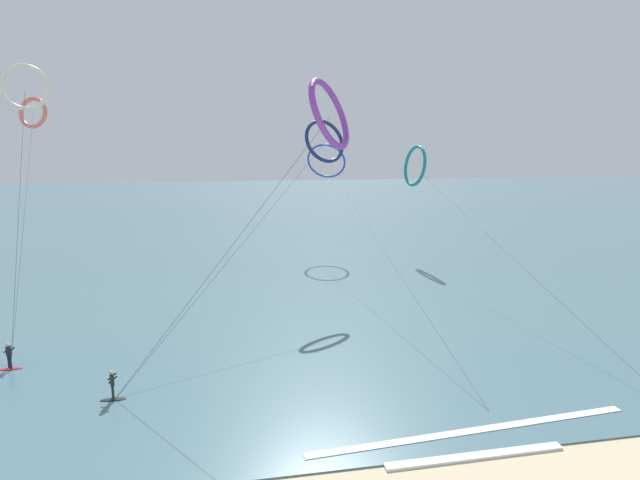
{
  "coord_description": "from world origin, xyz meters",
  "views": [
    {
      "loc": [
        -6.36,
        -11.64,
        13.74
      ],
      "look_at": [
        0.0,
        22.64,
        7.43
      ],
      "focal_mm": 28.52,
      "sensor_mm": 36.0,
      "label": 1
    }
  ],
  "objects_px": {
    "kite_navy": "(325,141)",
    "kite_ivory": "(25,88)",
    "kite_violet": "(329,114)",
    "kite_coral": "(33,113)",
    "surfer_charcoal": "(113,387)",
    "kite_cobalt": "(326,161)",
    "kite_teal": "(415,166)",
    "surfer_crimson": "(9,358)"
  },
  "relations": [
    {
      "from": "kite_navy",
      "to": "kite_ivory",
      "type": "distance_m",
      "value": 25.71
    },
    {
      "from": "kite_ivory",
      "to": "kite_coral",
      "type": "bearing_deg",
      "value": -100.75
    },
    {
      "from": "surfer_crimson",
      "to": "kite_coral",
      "type": "relative_size",
      "value": 0.07
    },
    {
      "from": "kite_navy",
      "to": "kite_violet",
      "type": "bearing_deg",
      "value": -124.78
    },
    {
      "from": "kite_coral",
      "to": "surfer_charcoal",
      "type": "bearing_deg",
      "value": -44.98
    },
    {
      "from": "kite_violet",
      "to": "kite_navy",
      "type": "bearing_deg",
      "value": 23.73
    },
    {
      "from": "kite_teal",
      "to": "kite_ivory",
      "type": "distance_m",
      "value": 42.52
    },
    {
      "from": "kite_teal",
      "to": "kite_cobalt",
      "type": "height_order",
      "value": "kite_cobalt"
    },
    {
      "from": "surfer_charcoal",
      "to": "kite_ivory",
      "type": "relative_size",
      "value": 0.08
    },
    {
      "from": "surfer_charcoal",
      "to": "kite_coral",
      "type": "relative_size",
      "value": 0.07
    },
    {
      "from": "kite_violet",
      "to": "surfer_charcoal",
      "type": "bearing_deg",
      "value": 129.18
    },
    {
      "from": "kite_teal",
      "to": "kite_coral",
      "type": "distance_m",
      "value": 43.08
    },
    {
      "from": "kite_violet",
      "to": "kite_coral",
      "type": "xyz_separation_m",
      "value": [
        -24.95,
        28.84,
        1.66
      ]
    },
    {
      "from": "kite_navy",
      "to": "kite_cobalt",
      "type": "distance_m",
      "value": 18.45
    },
    {
      "from": "kite_navy",
      "to": "kite_coral",
      "type": "bearing_deg",
      "value": 135.54
    },
    {
      "from": "surfer_charcoal",
      "to": "kite_coral",
      "type": "height_order",
      "value": "kite_coral"
    },
    {
      "from": "surfer_charcoal",
      "to": "kite_navy",
      "type": "distance_m",
      "value": 28.64
    },
    {
      "from": "kite_coral",
      "to": "kite_teal",
      "type": "bearing_deg",
      "value": 26.92
    },
    {
      "from": "kite_navy",
      "to": "kite_teal",
      "type": "xyz_separation_m",
      "value": [
        14.26,
        13.72,
        -2.84
      ]
    },
    {
      "from": "kite_teal",
      "to": "kite_ivory",
      "type": "xyz_separation_m",
      "value": [
        -39.6,
        -13.72,
        7.15
      ]
    },
    {
      "from": "kite_teal",
      "to": "surfer_crimson",
      "type": "bearing_deg",
      "value": -60.46
    },
    {
      "from": "kite_navy",
      "to": "kite_violet",
      "type": "distance_m",
      "value": 18.96
    },
    {
      "from": "surfer_charcoal",
      "to": "surfer_crimson",
      "type": "relative_size",
      "value": 1.0
    },
    {
      "from": "kite_ivory",
      "to": "surfer_crimson",
      "type": "bearing_deg",
      "value": 72.86
    },
    {
      "from": "surfer_crimson",
      "to": "kite_cobalt",
      "type": "distance_m",
      "value": 43.37
    },
    {
      "from": "surfer_charcoal",
      "to": "kite_violet",
      "type": "height_order",
      "value": "kite_violet"
    },
    {
      "from": "surfer_crimson",
      "to": "kite_coral",
      "type": "distance_m",
      "value": 30.11
    },
    {
      "from": "surfer_charcoal",
      "to": "kite_coral",
      "type": "bearing_deg",
      "value": 5.89
    },
    {
      "from": "surfer_crimson",
      "to": "kite_ivory",
      "type": "bearing_deg",
      "value": -35.03
    },
    {
      "from": "surfer_charcoal",
      "to": "kite_cobalt",
      "type": "relative_size",
      "value": 0.04
    },
    {
      "from": "kite_teal",
      "to": "kite_coral",
      "type": "height_order",
      "value": "kite_coral"
    },
    {
      "from": "surfer_charcoal",
      "to": "kite_violet",
      "type": "distance_m",
      "value": 19.3
    },
    {
      "from": "surfer_crimson",
      "to": "kite_violet",
      "type": "distance_m",
      "value": 24.87
    },
    {
      "from": "kite_navy",
      "to": "kite_cobalt",
      "type": "relative_size",
      "value": 0.48
    },
    {
      "from": "surfer_charcoal",
      "to": "kite_navy",
      "type": "bearing_deg",
      "value": -55.36
    },
    {
      "from": "surfer_crimson",
      "to": "kite_teal",
      "type": "height_order",
      "value": "kite_teal"
    },
    {
      "from": "kite_violet",
      "to": "kite_coral",
      "type": "height_order",
      "value": "kite_coral"
    },
    {
      "from": "surfer_charcoal",
      "to": "kite_cobalt",
      "type": "height_order",
      "value": "kite_cobalt"
    },
    {
      "from": "kite_navy",
      "to": "kite_ivory",
      "type": "height_order",
      "value": "kite_ivory"
    },
    {
      "from": "surfer_crimson",
      "to": "kite_navy",
      "type": "bearing_deg",
      "value": -102.52
    },
    {
      "from": "surfer_charcoal",
      "to": "kite_teal",
      "type": "relative_size",
      "value": 0.04
    },
    {
      "from": "kite_cobalt",
      "to": "kite_coral",
      "type": "distance_m",
      "value": 33.35
    }
  ]
}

